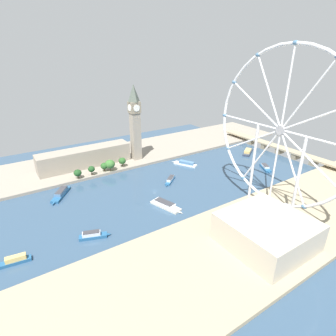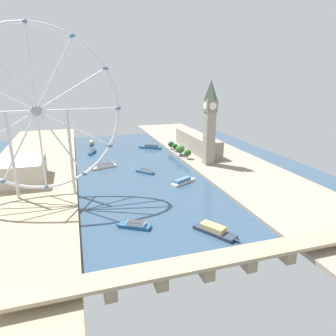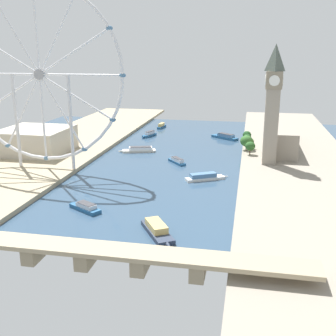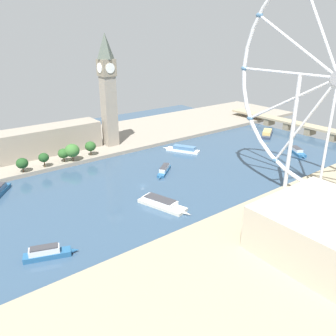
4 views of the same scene
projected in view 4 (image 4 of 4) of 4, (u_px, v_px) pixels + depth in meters
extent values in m
plane|color=#334C66|center=(143.00, 185.00, 225.70)|extent=(380.92, 380.92, 0.00)
cube|color=gray|center=(76.00, 144.00, 302.83)|extent=(90.00, 520.00, 3.00)
cube|color=tan|center=(278.00, 263.00, 147.47)|extent=(90.00, 520.00, 3.00)
cube|color=gray|center=(109.00, 112.00, 286.59)|extent=(10.30, 10.30, 57.91)
cube|color=gray|center=(106.00, 68.00, 273.46)|extent=(11.95, 11.95, 13.04)
pyramid|color=#4C564C|center=(105.00, 46.00, 267.40)|extent=(10.82, 10.82, 19.70)
cylinder|color=white|center=(113.00, 67.00, 276.96)|extent=(7.83, 0.50, 7.83)
cylinder|color=white|center=(99.00, 68.00, 269.96)|extent=(7.83, 0.50, 7.83)
cylinder|color=white|center=(110.00, 68.00, 268.90)|extent=(0.50, 7.83, 7.83)
cylinder|color=white|center=(103.00, 67.00, 278.01)|extent=(0.50, 7.83, 7.83)
cube|color=gray|center=(34.00, 142.00, 267.61)|extent=(22.00, 106.23, 21.37)
cylinder|color=#513823|center=(23.00, 170.00, 238.58)|extent=(0.80, 0.80, 3.27)
ellipsoid|color=#1E471E|center=(22.00, 163.00, 236.76)|extent=(8.19, 8.19, 7.37)
cylinder|color=#513823|center=(45.00, 164.00, 247.24)|extent=(0.80, 0.80, 4.35)
ellipsoid|color=#1E471E|center=(44.00, 158.00, 245.35)|extent=(7.34, 7.34, 6.61)
cylinder|color=#513823|center=(64.00, 160.00, 257.78)|extent=(0.80, 0.80, 3.28)
ellipsoid|color=#285623|center=(63.00, 153.00, 255.97)|extent=(8.13, 8.13, 7.32)
cylinder|color=#513823|center=(73.00, 158.00, 259.14)|extent=(0.80, 0.80, 3.89)
ellipsoid|color=#386B2D|center=(72.00, 150.00, 256.79)|extent=(11.03, 11.03, 9.93)
cylinder|color=#513823|center=(91.00, 153.00, 270.97)|extent=(0.80, 0.80, 4.05)
ellipsoid|color=#285623|center=(90.00, 146.00, 268.96)|extent=(8.51, 8.51, 7.66)
cylinder|color=silver|center=(319.00, 21.00, 175.94)|extent=(32.31, 1.48, 54.49)
cylinder|color=silver|center=(296.00, 44.00, 188.51)|extent=(54.49, 1.48, 32.31)
cylinder|color=silver|center=(286.00, 73.00, 197.32)|extent=(62.06, 1.48, 1.48)
cylinder|color=silver|center=(289.00, 101.00, 200.00)|extent=(54.49, 1.48, 32.31)
cylinder|color=silver|center=(303.00, 124.00, 195.83)|extent=(32.31, 1.48, 54.49)
cylinder|color=silver|center=(328.00, 137.00, 185.94)|extent=(1.48, 1.48, 62.06)
ellipsoid|color=teal|center=(259.00, 15.00, 202.56)|extent=(4.80, 3.20, 3.20)
ellipsoid|color=teal|center=(244.00, 68.00, 220.17)|extent=(4.80, 3.20, 3.20)
ellipsoid|color=teal|center=(250.00, 118.00, 225.53)|extent=(4.80, 3.20, 3.20)
ellipsoid|color=teal|center=(275.00, 160.00, 217.21)|extent=(4.80, 3.20, 3.20)
ellipsoid|color=teal|center=(319.00, 189.00, 197.43)|extent=(4.80, 3.20, 3.20)
cylinder|color=silver|center=(292.00, 134.00, 203.26)|extent=(2.40, 2.40, 69.17)
cube|color=#BCB29E|center=(333.00, 233.00, 147.94)|extent=(54.85, 54.61, 20.66)
cube|color=tan|center=(311.00, 127.00, 334.17)|extent=(192.92, 13.76, 2.00)
cube|color=gray|center=(269.00, 121.00, 371.47)|extent=(6.00, 12.39, 7.03)
cube|color=gray|center=(289.00, 126.00, 353.65)|extent=(6.00, 12.39, 7.03)
cube|color=gray|center=(310.00, 131.00, 335.84)|extent=(6.00, 12.39, 7.03)
cube|color=gray|center=(334.00, 137.00, 318.03)|extent=(6.00, 12.39, 7.03)
cube|color=white|center=(183.00, 150.00, 289.12)|extent=(27.98, 19.60, 1.94)
cone|color=white|center=(165.00, 148.00, 295.20)|extent=(5.38, 4.15, 1.94)
cube|color=teal|center=(184.00, 148.00, 287.68)|extent=(19.18, 14.08, 3.03)
cube|color=#2D384C|center=(267.00, 134.00, 333.12)|extent=(22.44, 29.32, 2.41)
cone|color=#2D384C|center=(269.00, 130.00, 347.77)|extent=(4.78, 5.73, 2.41)
cube|color=#DBB766|center=(267.00, 132.00, 330.80)|extent=(14.68, 17.77, 3.30)
cube|color=beige|center=(162.00, 205.00, 198.03)|extent=(31.04, 17.04, 1.87)
cone|color=beige|center=(187.00, 214.00, 188.66)|extent=(5.67, 3.34, 1.87)
cube|color=white|center=(160.00, 201.00, 197.99)|extent=(21.94, 13.07, 2.65)
cube|color=#38383D|center=(160.00, 199.00, 197.44)|extent=(19.86, 12.13, 0.35)
cube|color=#235684|center=(164.00, 171.00, 245.86)|extent=(17.27, 19.71, 1.88)
cone|color=#235684|center=(160.00, 178.00, 234.67)|extent=(3.88, 4.17, 1.88)
cube|color=silver|center=(164.00, 168.00, 246.02)|extent=(12.45, 14.01, 2.48)
cube|color=#38383D|center=(164.00, 166.00, 245.49)|extent=(11.37, 12.75, 0.35)
cube|color=#235684|center=(47.00, 255.00, 153.30)|extent=(11.94, 20.98, 2.52)
cone|color=#235684|center=(75.00, 250.00, 156.60)|extent=(3.63, 4.31, 2.52)
cube|color=silver|center=(44.00, 250.00, 152.04)|extent=(8.64, 13.82, 2.71)
cube|color=#38383D|center=(44.00, 247.00, 151.43)|extent=(8.00, 12.52, 0.59)
cube|color=#235684|center=(297.00, 152.00, 284.60)|extent=(22.10, 16.93, 2.26)
cone|color=#235684|center=(304.00, 157.00, 272.85)|extent=(4.54, 3.97, 2.26)
cube|color=silver|center=(296.00, 149.00, 284.78)|extent=(13.89, 11.38, 2.23)
cube|color=#38383D|center=(297.00, 148.00, 284.31)|extent=(12.65, 10.49, 0.32)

